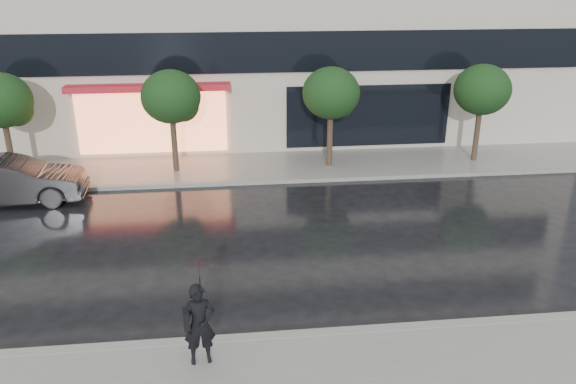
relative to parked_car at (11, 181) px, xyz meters
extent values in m
plane|color=black|center=(8.21, -7.55, -0.78)|extent=(120.00, 120.00, 0.00)
cube|color=slate|center=(8.21, 2.70, -0.72)|extent=(60.00, 3.50, 0.12)
cube|color=gray|center=(8.21, -8.55, -0.71)|extent=(60.00, 0.25, 0.14)
cube|color=gray|center=(8.21, 0.95, -0.71)|extent=(60.00, 0.25, 0.14)
cube|color=black|center=(8.21, 4.39, 3.52)|extent=(28.00, 0.12, 1.60)
cube|color=#FF8C59|center=(4.21, 4.37, 0.82)|extent=(6.00, 0.10, 2.60)
cube|color=red|center=(4.21, 4.04, 2.27)|extent=(6.40, 0.70, 0.25)
cube|color=black|center=(13.21, 4.39, 0.82)|extent=(7.00, 0.10, 2.60)
cylinder|color=#33261C|center=(-0.79, 2.45, 0.32)|extent=(0.22, 0.22, 2.20)
ellipsoid|color=black|center=(-0.79, 2.45, 2.22)|extent=(2.20, 2.20, 1.98)
sphere|color=black|center=(-0.39, 2.65, 1.82)|extent=(1.20, 1.20, 1.20)
cylinder|color=#33261C|center=(5.21, 2.45, 0.32)|extent=(0.22, 0.22, 2.20)
ellipsoid|color=black|center=(5.21, 2.45, 2.22)|extent=(2.20, 2.20, 1.98)
sphere|color=black|center=(5.61, 2.65, 1.82)|extent=(1.20, 1.20, 1.20)
cylinder|color=#33261C|center=(11.21, 2.45, 0.32)|extent=(0.22, 0.22, 2.20)
ellipsoid|color=black|center=(11.21, 2.45, 2.22)|extent=(2.20, 2.20, 1.98)
sphere|color=black|center=(11.61, 2.65, 1.82)|extent=(1.20, 1.20, 1.20)
cylinder|color=#33261C|center=(17.21, 2.45, 0.32)|extent=(0.22, 0.22, 2.20)
ellipsoid|color=black|center=(17.21, 2.45, 2.22)|extent=(2.20, 2.20, 1.98)
sphere|color=black|center=(17.61, 2.65, 1.82)|extent=(1.20, 1.20, 1.20)
imported|color=black|center=(0.00, 0.00, 0.00)|extent=(4.87, 2.02, 1.57)
imported|color=black|center=(6.55, -9.22, 0.18)|extent=(0.67, 0.49, 1.69)
imported|color=#3E0B11|center=(6.61, -9.21, 1.23)|extent=(0.92, 0.94, 0.74)
cylinder|color=black|center=(6.61, -9.21, 0.80)|extent=(0.02, 0.02, 0.84)
cube|color=black|center=(6.31, -9.31, 0.38)|extent=(0.16, 0.33, 0.36)
camera|label=1|loc=(7.23, -18.43, 6.47)|focal=35.00mm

